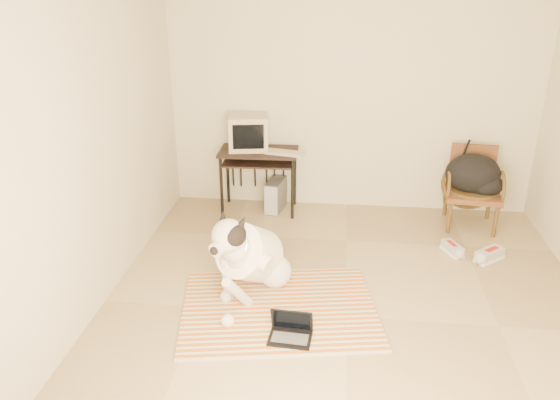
% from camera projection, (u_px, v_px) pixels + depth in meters
% --- Properties ---
extents(floor, '(4.50, 4.50, 0.00)m').
position_uv_depth(floor, '(346.00, 317.00, 4.33)').
color(floor, '#9C8760').
rests_on(floor, ground).
extents(wall_back, '(4.50, 0.00, 4.50)m').
position_uv_depth(wall_back, '(352.00, 89.00, 5.86)').
color(wall_back, beige).
rests_on(wall_back, floor).
extents(wall_front, '(4.50, 0.00, 4.50)m').
position_uv_depth(wall_front, '(368.00, 376.00, 1.75)').
color(wall_front, beige).
rests_on(wall_front, floor).
extents(wall_left, '(0.00, 4.50, 4.50)m').
position_uv_depth(wall_left, '(82.00, 146.00, 4.01)').
color(wall_left, beige).
rests_on(wall_left, floor).
extents(rug, '(1.74, 1.44, 0.02)m').
position_uv_depth(rug, '(279.00, 309.00, 4.42)').
color(rug, '#D35716').
rests_on(rug, floor).
extents(dog, '(0.65, 1.16, 0.86)m').
position_uv_depth(dog, '(250.00, 256.00, 4.54)').
color(dog, silver).
rests_on(dog, rug).
extents(laptop, '(0.33, 0.25, 0.22)m').
position_uv_depth(laptop, '(291.00, 331.00, 4.05)').
color(laptop, black).
rests_on(laptop, rug).
extents(computer_desk, '(0.87, 0.49, 0.71)m').
position_uv_depth(computer_desk, '(258.00, 159.00, 6.00)').
color(computer_desk, black).
rests_on(computer_desk, floor).
extents(crt_monitor, '(0.48, 0.46, 0.38)m').
position_uv_depth(crt_monitor, '(248.00, 132.00, 5.97)').
color(crt_monitor, tan).
rests_on(crt_monitor, computer_desk).
extents(desk_keyboard, '(0.44, 0.24, 0.03)m').
position_uv_depth(desk_keyboard, '(285.00, 153.00, 5.85)').
color(desk_keyboard, tan).
rests_on(desk_keyboard, computer_desk).
extents(pc_tower, '(0.22, 0.40, 0.35)m').
position_uv_depth(pc_tower, '(276.00, 195.00, 6.19)').
color(pc_tower, '#4B4B4E').
rests_on(pc_tower, floor).
extents(rattan_chair, '(0.59, 0.58, 0.83)m').
position_uv_depth(rattan_chair, '(472.00, 187.00, 5.75)').
color(rattan_chair, brown).
rests_on(rattan_chair, floor).
extents(backpack, '(0.58, 0.46, 0.41)m').
position_uv_depth(backpack, '(475.00, 176.00, 5.64)').
color(backpack, black).
rests_on(backpack, rattan_chair).
extents(sneaker_left, '(0.20, 0.29, 0.09)m').
position_uv_depth(sneaker_left, '(452.00, 249.00, 5.29)').
color(sneaker_left, white).
rests_on(sneaker_left, floor).
extents(sneaker_right, '(0.32, 0.30, 0.11)m').
position_uv_depth(sneaker_right, '(490.00, 255.00, 5.16)').
color(sneaker_right, white).
rests_on(sneaker_right, floor).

